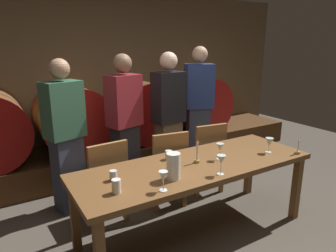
{
  "coord_description": "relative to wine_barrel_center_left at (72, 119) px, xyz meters",
  "views": [
    {
      "loc": [
        -1.47,
        -1.88,
        1.78
      ],
      "look_at": [
        0.1,
        0.7,
        0.96
      ],
      "focal_mm": 32.42,
      "sensor_mm": 36.0,
      "label": 1
    }
  ],
  "objects": [
    {
      "name": "dining_table",
      "position": [
        0.62,
        -1.94,
        -0.16
      ],
      "size": [
        2.25,
        0.78,
        0.72
      ],
      "color": "brown",
      "rests_on": "ground"
    },
    {
      "name": "cup_right",
      "position": [
        0.46,
        -1.72,
        -0.05
      ],
      "size": [
        0.06,
        0.06,
        0.09
      ],
      "primitive_type": "cylinder",
      "color": "silver",
      "rests_on": "dining_table"
    },
    {
      "name": "wine_glass_far_right",
      "position": [
        1.42,
        -2.08,
        0.01
      ],
      "size": [
        0.08,
        0.08,
        0.15
      ],
      "color": "silver",
      "rests_on": "dining_table"
    },
    {
      "name": "candle_left",
      "position": [
        0.64,
        -1.93,
        -0.03
      ],
      "size": [
        0.05,
        0.05,
        0.22
      ],
      "color": "olive",
      "rests_on": "dining_table"
    },
    {
      "name": "cup_left",
      "position": [
        -0.22,
        -2.1,
        -0.04
      ],
      "size": [
        0.07,
        0.07,
        0.11
      ],
      "primitive_type": "cylinder",
      "color": "white",
      "rests_on": "dining_table"
    },
    {
      "name": "wine_barrel_center_left",
      "position": [
        0.0,
        0.0,
        0.0
      ],
      "size": [
        0.9,
        0.85,
        0.9
      ],
      "color": "brown",
      "rests_on": "barrel_shelf"
    },
    {
      "name": "candle_right",
      "position": [
        1.63,
        -2.26,
        -0.05
      ],
      "size": [
        0.05,
        0.05,
        0.17
      ],
      "color": "olive",
      "rests_on": "dining_table"
    },
    {
      "name": "pitcher",
      "position": [
        0.27,
        -2.11,
        0.02
      ],
      "size": [
        0.11,
        0.11,
        0.22
      ],
      "color": "white",
      "rests_on": "dining_table"
    },
    {
      "name": "wine_glass_center_right",
      "position": [
        0.87,
        -1.97,
        0.02
      ],
      "size": [
        0.07,
        0.07,
        0.16
      ],
      "color": "silver",
      "rests_on": "dining_table"
    },
    {
      "name": "chair_right",
      "position": [
        1.24,
        -1.31,
        -0.32
      ],
      "size": [
        0.45,
        0.45,
        0.88
      ],
      "rotation": [
        0.0,
        0.0,
        3.02
      ],
      "color": "olive",
      "rests_on": "ground"
    },
    {
      "name": "guest_center_right",
      "position": [
        0.97,
        -0.87,
        0.06
      ],
      "size": [
        0.4,
        0.27,
        1.69
      ],
      "rotation": [
        0.0,
        0.0,
        3.23
      ],
      "color": "brown",
      "rests_on": "ground"
    },
    {
      "name": "chair_left",
      "position": [
        -0.04,
        -1.32,
        -0.32
      ],
      "size": [
        0.43,
        0.43,
        0.88
      ],
      "rotation": [
        0.0,
        0.0,
        3.22
      ],
      "color": "olive",
      "rests_on": "ground"
    },
    {
      "name": "wine_barrel_center_right",
      "position": [
        1.0,
        0.0,
        0.0
      ],
      "size": [
        0.9,
        0.85,
        0.9
      ],
      "color": "#513319",
      "rests_on": "barrel_shelf"
    },
    {
      "name": "back_wall",
      "position": [
        0.52,
        0.55,
        0.46
      ],
      "size": [
        7.09,
        0.24,
        2.55
      ],
      "primitive_type": "cube",
      "color": "brown",
      "rests_on": "ground"
    },
    {
      "name": "barrel_shelf",
      "position": [
        0.52,
        0.0,
        -0.63
      ],
      "size": [
        6.38,
        0.9,
        0.37
      ],
      "primitive_type": "cube",
      "color": "#4C2D16",
      "rests_on": "ground"
    },
    {
      "name": "guest_far_right",
      "position": [
        1.55,
        -0.72,
        0.09
      ],
      "size": [
        0.44,
        0.36,
        1.75
      ],
      "rotation": [
        0.0,
        0.0,
        2.77
      ],
      "color": "#33384C",
      "rests_on": "ground"
    },
    {
      "name": "guest_center_left",
      "position": [
        0.4,
        -0.82,
        0.05
      ],
      "size": [
        0.43,
        0.34,
        1.68
      ],
      "rotation": [
        0.0,
        0.0,
        3.43
      ],
      "color": "black",
      "rests_on": "ground"
    },
    {
      "name": "ground_plane",
      "position": [
        0.52,
        -2.13,
        -0.81
      ],
      "size": [
        9.22,
        9.22,
        0.0
      ],
      "primitive_type": "plane",
      "color": "#4C443A"
    },
    {
      "name": "wine_glass_center_left",
      "position": [
        0.65,
        -2.24,
        0.04
      ],
      "size": [
        0.08,
        0.08,
        0.17
      ],
      "color": "silver",
      "rests_on": "dining_table"
    },
    {
      "name": "wine_barrel_far_right",
      "position": [
        2.04,
        0.0,
        0.0
      ],
      "size": [
        0.9,
        0.85,
        0.9
      ],
      "color": "brown",
      "rests_on": "barrel_shelf"
    },
    {
      "name": "cup_center",
      "position": [
        -0.16,
        -1.88,
        -0.05
      ],
      "size": [
        0.06,
        0.06,
        0.08
      ],
      "primitive_type": "cylinder",
      "color": "silver",
      "rests_on": "dining_table"
    },
    {
      "name": "wine_glass_far_left",
      "position": [
        0.09,
        -2.24,
        0.02
      ],
      "size": [
        0.07,
        0.07,
        0.16
      ],
      "color": "white",
      "rests_on": "dining_table"
    },
    {
      "name": "guest_far_left",
      "position": [
        -0.29,
        -0.86,
        0.03
      ],
      "size": [
        0.44,
        0.35,
        1.64
      ],
      "rotation": [
        0.0,
        0.0,
        3.45
      ],
      "color": "#33384C",
      "rests_on": "ground"
    },
    {
      "name": "chair_center",
      "position": [
        0.66,
        -1.36,
        -0.32
      ],
      "size": [
        0.45,
        0.45,
        0.88
      ],
      "rotation": [
        0.0,
        0.0,
        3.0
      ],
      "color": "olive",
      "rests_on": "ground"
    }
  ]
}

